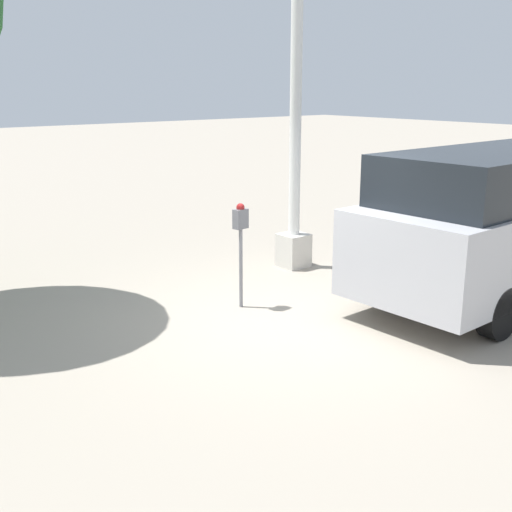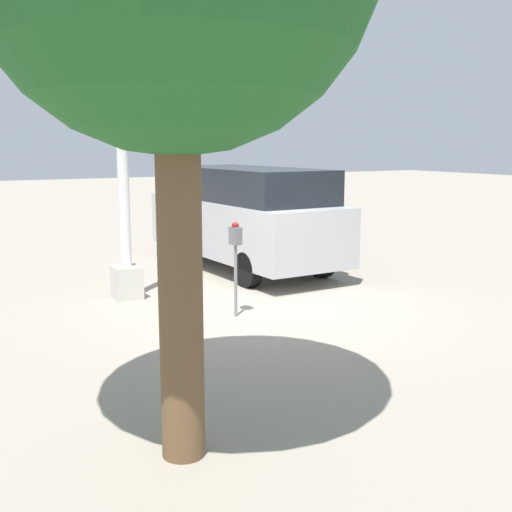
# 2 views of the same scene
# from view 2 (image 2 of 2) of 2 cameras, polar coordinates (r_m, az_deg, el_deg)

# --- Properties ---
(ground_plane) EXTENTS (80.00, 80.00, 0.00)m
(ground_plane) POSITION_cam_2_polar(r_m,az_deg,el_deg) (10.05, 1.11, -4.83)
(ground_plane) COLOR gray
(parking_meter_near) EXTENTS (0.21, 0.14, 1.43)m
(parking_meter_near) POSITION_cam_2_polar(r_m,az_deg,el_deg) (9.48, -1.84, 0.80)
(parking_meter_near) COLOR gray
(parking_meter_near) RESTS_ON ground
(lamp_post) EXTENTS (0.44, 0.44, 6.91)m
(lamp_post) POSITION_cam_2_polar(r_m,az_deg,el_deg) (10.71, -11.83, 9.89)
(lamp_post) COLOR beige
(lamp_post) RESTS_ON ground
(parked_van) EXTENTS (5.24, 2.07, 2.09)m
(parked_van) POSITION_cam_2_polar(r_m,az_deg,el_deg) (13.20, -1.08, 3.69)
(parked_van) COLOR #B2B2B7
(parked_van) RESTS_ON ground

